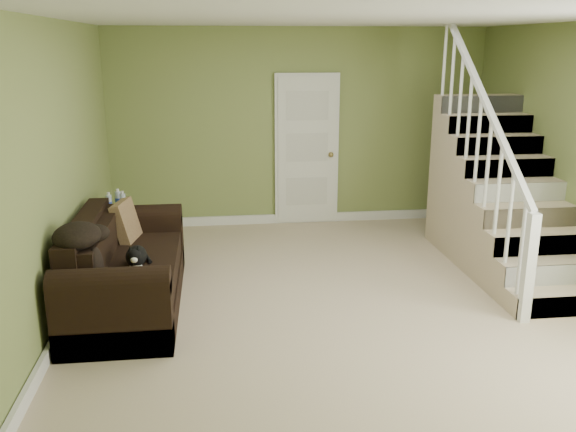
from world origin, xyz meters
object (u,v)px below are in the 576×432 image
object	(u,v)px
banana	(132,274)
cat	(136,256)
sofa	(123,273)
side_table	(120,235)

from	to	relation	value
banana	cat	bearing A→B (deg)	71.97
cat	banana	bearing A→B (deg)	-93.54
sofa	banana	size ratio (longest dim) A/B	10.50
side_table	banana	xyz separation A→B (m)	(0.37, -1.79, 0.19)
side_table	cat	size ratio (longest dim) A/B	1.64
side_table	banana	bearing A→B (deg)	-78.43
cat	side_table	bearing A→B (deg)	101.99
sofa	cat	size ratio (longest dim) A/B	4.36
side_table	cat	bearing A→B (deg)	-76.06
side_table	banana	world-z (taller)	side_table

